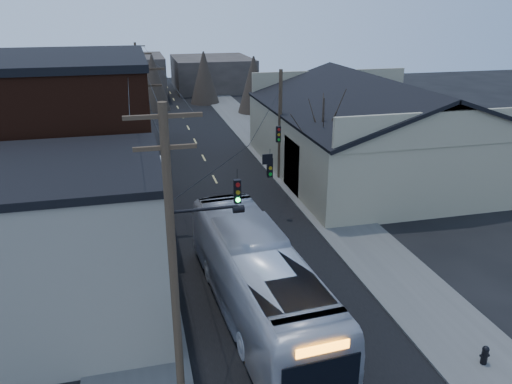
# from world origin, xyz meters

# --- Properties ---
(road_surface) EXTENTS (9.00, 110.00, 0.02)m
(road_surface) POSITION_xyz_m (0.00, 30.00, 0.01)
(road_surface) COLOR black
(road_surface) RESTS_ON ground
(sidewalk_left) EXTENTS (4.00, 110.00, 0.12)m
(sidewalk_left) POSITION_xyz_m (-6.50, 30.00, 0.06)
(sidewalk_left) COLOR #474744
(sidewalk_left) RESTS_ON ground
(sidewalk_right) EXTENTS (4.00, 110.00, 0.12)m
(sidewalk_right) POSITION_xyz_m (6.50, 30.00, 0.06)
(sidewalk_right) COLOR #474744
(sidewalk_right) RESTS_ON ground
(building_clapboard) EXTENTS (8.00, 8.00, 7.00)m
(building_clapboard) POSITION_xyz_m (-9.00, 9.00, 3.50)
(building_clapboard) COLOR gray
(building_clapboard) RESTS_ON ground
(building_brick) EXTENTS (10.00, 12.00, 10.00)m
(building_brick) POSITION_xyz_m (-10.00, 20.00, 5.00)
(building_brick) COLOR black
(building_brick) RESTS_ON ground
(building_left_far) EXTENTS (9.00, 14.00, 7.00)m
(building_left_far) POSITION_xyz_m (-9.50, 36.00, 3.50)
(building_left_far) COLOR #2E2925
(building_left_far) RESTS_ON ground
(warehouse) EXTENTS (16.16, 20.60, 7.73)m
(warehouse) POSITION_xyz_m (13.00, 25.00, 2.70)
(warehouse) COLOR gray
(warehouse) RESTS_ON ground
(building_far_left) EXTENTS (10.00, 12.00, 6.00)m
(building_far_left) POSITION_xyz_m (-6.00, 65.00, 3.00)
(building_far_left) COLOR #2E2925
(building_far_left) RESTS_ON ground
(building_far_right) EXTENTS (12.00, 14.00, 5.00)m
(building_far_right) POSITION_xyz_m (7.00, 70.00, 2.50)
(building_far_right) COLOR #2E2925
(building_far_right) RESTS_ON ground
(bare_tree) EXTENTS (0.40, 0.40, 7.20)m
(bare_tree) POSITION_xyz_m (6.50, 20.00, 3.60)
(bare_tree) COLOR black
(bare_tree) RESTS_ON ground
(utility_lines) EXTENTS (11.24, 45.28, 10.50)m
(utility_lines) POSITION_xyz_m (-3.11, 24.14, 4.95)
(utility_lines) COLOR #382B1E
(utility_lines) RESTS_ON ground
(bus) EXTENTS (3.98, 13.46, 3.70)m
(bus) POSITION_xyz_m (-1.18, 7.42, 1.85)
(bus) COLOR #B1B5BE
(bus) RESTS_ON ground
(parked_car) EXTENTS (1.67, 3.96, 1.27)m
(parked_car) POSITION_xyz_m (-3.98, 28.77, 0.64)
(parked_car) COLOR #A0A4A8
(parked_car) RESTS_ON ground
(fire_hydrant) EXTENTS (0.37, 0.27, 0.78)m
(fire_hydrant) POSITION_xyz_m (6.41, 2.11, 0.54)
(fire_hydrant) COLOR black
(fire_hydrant) RESTS_ON sidewalk_right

